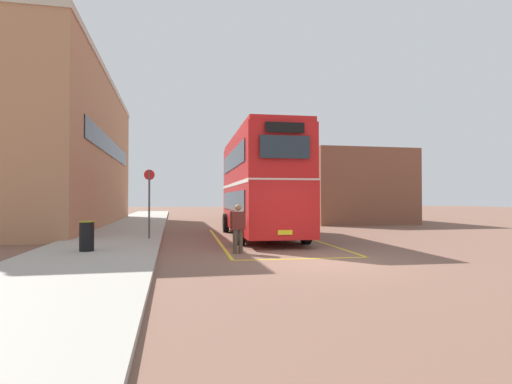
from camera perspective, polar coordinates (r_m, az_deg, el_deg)
ground_plane at (r=25.82m, az=-2.56°, el=-4.94°), size 135.60×135.60×0.00m
sidewalk_left at (r=27.98m, az=-16.66°, el=-4.45°), size 4.00×57.60×0.14m
brick_building_left at (r=29.80m, az=-24.93°, el=5.15°), size 5.72×22.89×9.82m
depot_building_right at (r=36.66m, az=9.54°, el=0.41°), size 7.44×17.67×5.33m
double_decker_bus at (r=19.11m, az=0.55°, el=1.20°), size 3.17×10.09×4.75m
single_deck_bus at (r=35.04m, az=1.27°, el=-1.21°), size 2.82×9.12×3.02m
pedestrian_boarding at (r=13.50m, az=-2.55°, el=-4.65°), size 0.54×0.31×1.62m
litter_bin at (r=14.06m, az=-22.53°, el=-5.67°), size 0.47×0.47×0.96m
bus_stop_sign at (r=17.70m, az=-14.66°, el=-0.71°), size 0.44×0.08×2.88m
bay_marking_yellow at (r=17.33m, az=1.78°, el=-6.89°), size 4.71×12.16×0.01m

